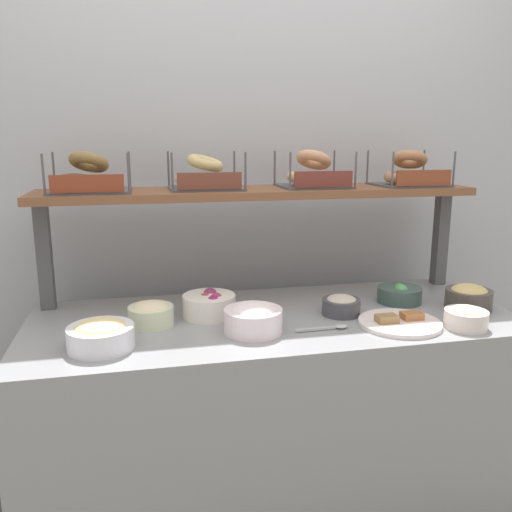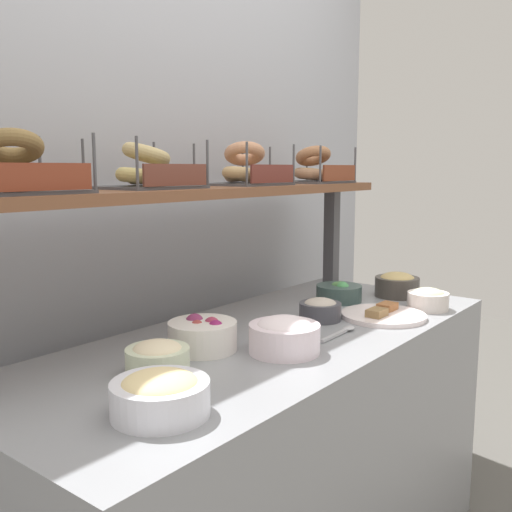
% 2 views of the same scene
% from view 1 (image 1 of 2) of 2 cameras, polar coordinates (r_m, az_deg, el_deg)
% --- Properties ---
extents(back_wall, '(2.92, 0.06, 2.40)m').
position_cam_1_polar(back_wall, '(2.34, -1.25, 5.98)').
color(back_wall, '#ACB0BA').
rests_on(back_wall, ground_plane).
extents(deli_counter, '(1.72, 0.70, 0.85)m').
position_cam_1_polar(deli_counter, '(2.07, 1.97, -17.72)').
color(deli_counter, gray).
rests_on(deli_counter, ground_plane).
extents(shelf_riser_left, '(0.05, 0.05, 0.40)m').
position_cam_1_polar(shelf_riser_left, '(2.07, -21.88, -0.01)').
color(shelf_riser_left, '#4C4C51').
rests_on(shelf_riser_left, deli_counter).
extents(shelf_riser_right, '(0.05, 0.05, 0.40)m').
position_cam_1_polar(shelf_riser_right, '(2.39, 19.30, 1.80)').
color(shelf_riser_right, '#4C4C51').
rests_on(shelf_riser_right, deli_counter).
extents(upper_shelf, '(1.68, 0.32, 0.03)m').
position_cam_1_polar(upper_shelf, '(2.06, 0.27, 6.90)').
color(upper_shelf, brown).
rests_on(upper_shelf, shelf_riser_left).
extents(bowl_cream_cheese, '(0.19, 0.19, 0.10)m').
position_cam_1_polar(bowl_cream_cheese, '(1.73, -0.30, -6.68)').
color(bowl_cream_cheese, white).
rests_on(bowl_cream_cheese, deli_counter).
extents(bowl_egg_salad, '(0.20, 0.20, 0.09)m').
position_cam_1_polar(bowl_egg_salad, '(1.67, -16.41, -8.15)').
color(bowl_egg_salad, white).
rests_on(bowl_egg_salad, deli_counter).
extents(bowl_beet_salad, '(0.19, 0.19, 0.09)m').
position_cam_1_polar(bowl_beet_salad, '(1.89, -5.05, -5.26)').
color(bowl_beet_salad, white).
rests_on(bowl_beet_salad, deli_counter).
extents(bowl_tuna_salad, '(0.14, 0.14, 0.07)m').
position_cam_1_polar(bowl_tuna_salad, '(1.92, 9.18, -5.23)').
color(bowl_tuna_salad, '#42424B').
rests_on(bowl_tuna_salad, deli_counter).
extents(bowl_scallion_spread, '(0.14, 0.14, 0.08)m').
position_cam_1_polar(bowl_scallion_spread, '(1.90, 21.73, -6.14)').
color(bowl_scallion_spread, white).
rests_on(bowl_scallion_spread, deli_counter).
extents(bowl_hummus, '(0.17, 0.17, 0.09)m').
position_cam_1_polar(bowl_hummus, '(2.11, 21.98, -4.13)').
color(bowl_hummus, '#453F3A').
rests_on(bowl_hummus, deli_counter).
extents(bowl_potato_salad, '(0.15, 0.15, 0.08)m').
position_cam_1_polar(bowl_potato_salad, '(1.83, -11.29, -6.09)').
color(bowl_potato_salad, beige).
rests_on(bowl_potato_salad, deli_counter).
extents(bowl_veggie_mix, '(0.17, 0.17, 0.08)m').
position_cam_1_polar(bowl_veggie_mix, '(2.11, 15.24, -3.94)').
color(bowl_veggie_mix, '#3B514D').
rests_on(bowl_veggie_mix, deli_counter).
extents(serving_plate_white, '(0.28, 0.28, 0.04)m').
position_cam_1_polar(serving_plate_white, '(1.87, 15.25, -6.92)').
color(serving_plate_white, white).
rests_on(serving_plate_white, deli_counter).
extents(serving_spoon_near_plate, '(0.18, 0.03, 0.01)m').
position_cam_1_polar(serving_spoon_near_plate, '(1.78, 7.95, -7.65)').
color(serving_spoon_near_plate, '#B7B7BC').
rests_on(serving_spoon_near_plate, deli_counter).
extents(bagel_basket_poppy, '(0.29, 0.25, 0.15)m').
position_cam_1_polar(bagel_basket_poppy, '(2.00, -17.55, 7.99)').
color(bagel_basket_poppy, '#4C4C51').
rests_on(bagel_basket_poppy, upper_shelf).
extents(bagel_basket_plain, '(0.28, 0.24, 0.14)m').
position_cam_1_polar(bagel_basket_plain, '(2.04, -5.51, 8.52)').
color(bagel_basket_plain, '#4C4C51').
rests_on(bagel_basket_plain, upper_shelf).
extents(bagel_basket_sesame, '(0.27, 0.26, 0.15)m').
position_cam_1_polar(bagel_basket_sesame, '(2.12, 6.20, 8.74)').
color(bagel_basket_sesame, '#4C4C51').
rests_on(bagel_basket_sesame, upper_shelf).
extents(bagel_basket_everything, '(0.28, 0.25, 0.15)m').
position_cam_1_polar(bagel_basket_everything, '(2.26, 16.16, 8.52)').
color(bagel_basket_everything, '#4C4C51').
rests_on(bagel_basket_everything, upper_shelf).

